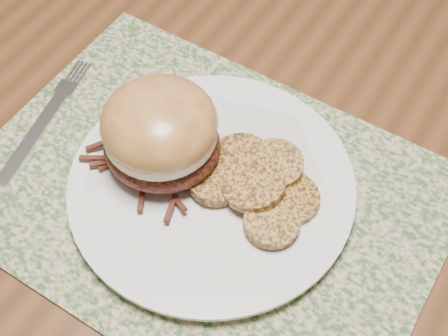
# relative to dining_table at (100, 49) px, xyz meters

# --- Properties ---
(ground) EXTENTS (3.50, 3.50, 0.00)m
(ground) POSITION_rel_dining_table_xyz_m (0.00, 0.00, -0.67)
(ground) COLOR #51391B
(ground) RESTS_ON ground
(dining_table) EXTENTS (1.50, 0.90, 0.75)m
(dining_table) POSITION_rel_dining_table_xyz_m (0.00, 0.00, 0.00)
(dining_table) COLOR brown
(dining_table) RESTS_ON ground
(placemat) EXTENTS (0.45, 0.33, 0.00)m
(placemat) POSITION_rel_dining_table_xyz_m (0.27, -0.16, 0.08)
(placemat) COLOR #395B2E
(placemat) RESTS_ON dining_table
(dinner_plate) EXTENTS (0.26, 0.26, 0.02)m
(dinner_plate) POSITION_rel_dining_table_xyz_m (0.28, -0.15, 0.09)
(dinner_plate) COLOR white
(dinner_plate) RESTS_ON placemat
(pork_sandwich) EXTENTS (0.14, 0.13, 0.09)m
(pork_sandwich) POSITION_rel_dining_table_xyz_m (0.22, -0.16, 0.14)
(pork_sandwich) COLOR black
(pork_sandwich) RESTS_ON dinner_plate
(roasted_potatoes) EXTENTS (0.14, 0.13, 0.03)m
(roasted_potatoes) POSITION_rel_dining_table_xyz_m (0.32, -0.14, 0.11)
(roasted_potatoes) COLOR #B17C34
(roasted_potatoes) RESTS_ON dinner_plate
(fork) EXTENTS (0.05, 0.18, 0.00)m
(fork) POSITION_rel_dining_table_xyz_m (0.08, -0.17, 0.09)
(fork) COLOR #BBBCC3
(fork) RESTS_ON placemat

